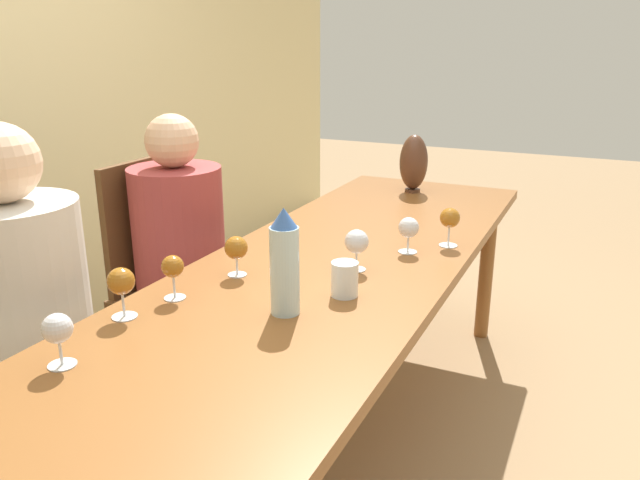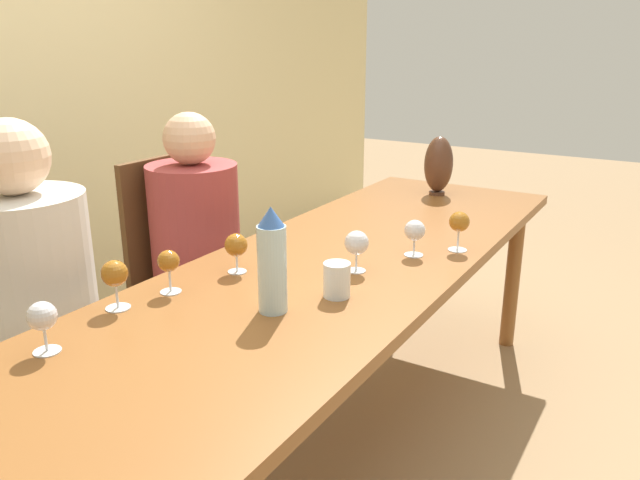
{
  "view_description": "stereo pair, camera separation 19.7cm",
  "coord_description": "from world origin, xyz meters",
  "px_view_note": "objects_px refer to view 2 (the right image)",
  "views": [
    {
      "loc": [
        -1.7,
        -0.8,
        1.47
      ],
      "look_at": [
        0.0,
        0.0,
        0.86
      ],
      "focal_mm": 35.0,
      "sensor_mm": 36.0,
      "label": 1
    },
    {
      "loc": [
        -1.6,
        -0.97,
        1.47
      ],
      "look_at": [
        0.0,
        0.0,
        0.86
      ],
      "focal_mm": 35.0,
      "sensor_mm": 36.0,
      "label": 2
    }
  ],
  "objects_px": {
    "wine_glass_1": "(459,223)",
    "wine_glass_4": "(357,243)",
    "wine_glass_5": "(415,231)",
    "wine_glass_2": "(115,275)",
    "wine_glass_3": "(236,246)",
    "chair_far": "(184,270)",
    "vase": "(439,165)",
    "person_near": "(36,309)",
    "wine_glass_0": "(169,262)",
    "water_tumbler": "(337,280)",
    "chair_near": "(24,340)",
    "wine_glass_6": "(42,317)",
    "water_bottle": "(272,262)",
    "person_far": "(199,250)"
  },
  "relations": [
    {
      "from": "wine_glass_3",
      "to": "chair_near",
      "type": "distance_m",
      "value": 0.77
    },
    {
      "from": "wine_glass_5",
      "to": "wine_glass_3",
      "type": "bearing_deg",
      "value": 136.51
    },
    {
      "from": "vase",
      "to": "wine_glass_0",
      "type": "xyz_separation_m",
      "value": [
        -1.54,
        0.23,
        -0.05
      ]
    },
    {
      "from": "water_bottle",
      "to": "chair_near",
      "type": "relative_size",
      "value": 0.29
    },
    {
      "from": "wine_glass_0",
      "to": "person_near",
      "type": "relative_size",
      "value": 0.1
    },
    {
      "from": "wine_glass_6",
      "to": "person_near",
      "type": "distance_m",
      "value": 0.55
    },
    {
      "from": "wine_glass_4",
      "to": "chair_far",
      "type": "height_order",
      "value": "chair_far"
    },
    {
      "from": "wine_glass_5",
      "to": "chair_far",
      "type": "xyz_separation_m",
      "value": [
        -0.07,
        1.01,
        -0.32
      ]
    },
    {
      "from": "wine_glass_6",
      "to": "vase",
      "type": "bearing_deg",
      "value": -6.37
    },
    {
      "from": "person_near",
      "to": "person_far",
      "type": "relative_size",
      "value": 1.05
    },
    {
      "from": "wine_glass_0",
      "to": "chair_near",
      "type": "height_order",
      "value": "chair_near"
    },
    {
      "from": "wine_glass_1",
      "to": "wine_glass_4",
      "type": "bearing_deg",
      "value": 150.48
    },
    {
      "from": "vase",
      "to": "wine_glass_1",
      "type": "relative_size",
      "value": 1.97
    },
    {
      "from": "wine_glass_5",
      "to": "wine_glass_2",
      "type": "bearing_deg",
      "value": 147.84
    },
    {
      "from": "wine_glass_0",
      "to": "wine_glass_4",
      "type": "height_order",
      "value": "wine_glass_4"
    },
    {
      "from": "wine_glass_0",
      "to": "person_near",
      "type": "distance_m",
      "value": 0.49
    },
    {
      "from": "wine_glass_2",
      "to": "wine_glass_4",
      "type": "bearing_deg",
      "value": -35.59
    },
    {
      "from": "vase",
      "to": "chair_near",
      "type": "bearing_deg",
      "value": 156.08
    },
    {
      "from": "wine_glass_2",
      "to": "wine_glass_6",
      "type": "relative_size",
      "value": 1.09
    },
    {
      "from": "vase",
      "to": "wine_glass_5",
      "type": "distance_m",
      "value": 0.91
    },
    {
      "from": "vase",
      "to": "wine_glass_2",
      "type": "xyz_separation_m",
      "value": [
        -1.7,
        0.27,
        -0.04
      ]
    },
    {
      "from": "wine_glass_6",
      "to": "water_tumbler",
      "type": "bearing_deg",
      "value": -33.14
    },
    {
      "from": "wine_glass_0",
      "to": "wine_glass_5",
      "type": "relative_size",
      "value": 1.03
    },
    {
      "from": "vase",
      "to": "person_near",
      "type": "relative_size",
      "value": 0.22
    },
    {
      "from": "vase",
      "to": "wine_glass_6",
      "type": "distance_m",
      "value": 1.98
    },
    {
      "from": "chair_near",
      "to": "wine_glass_0",
      "type": "bearing_deg",
      "value": -73.7
    },
    {
      "from": "wine_glass_0",
      "to": "wine_glass_1",
      "type": "distance_m",
      "value": 1.0
    },
    {
      "from": "chair_far",
      "to": "wine_glass_1",
      "type": "bearing_deg",
      "value": -79.69
    },
    {
      "from": "vase",
      "to": "person_far",
      "type": "height_order",
      "value": "person_far"
    },
    {
      "from": "wine_glass_1",
      "to": "chair_near",
      "type": "distance_m",
      "value": 1.51
    },
    {
      "from": "wine_glass_5",
      "to": "wine_glass_6",
      "type": "xyz_separation_m",
      "value": [
        -1.09,
        0.47,
        0.0
      ]
    },
    {
      "from": "vase",
      "to": "water_bottle",
      "type": "bearing_deg",
      "value": -176.01
    },
    {
      "from": "wine_glass_0",
      "to": "wine_glass_2",
      "type": "height_order",
      "value": "wine_glass_2"
    },
    {
      "from": "wine_glass_2",
      "to": "chair_far",
      "type": "bearing_deg",
      "value": 32.42
    },
    {
      "from": "wine_glass_4",
      "to": "chair_far",
      "type": "xyz_separation_m",
      "value": [
        0.16,
        0.91,
        -0.32
      ]
    },
    {
      "from": "person_near",
      "to": "wine_glass_4",
      "type": "bearing_deg",
      "value": -54.15
    },
    {
      "from": "wine_glass_0",
      "to": "wine_glass_1",
      "type": "xyz_separation_m",
      "value": [
        0.8,
        -0.59,
        0.01
      ]
    },
    {
      "from": "wine_glass_1",
      "to": "wine_glass_2",
      "type": "bearing_deg",
      "value": 146.63
    },
    {
      "from": "water_tumbler",
      "to": "wine_glass_1",
      "type": "xyz_separation_m",
      "value": [
        0.58,
        -0.16,
        0.05
      ]
    },
    {
      "from": "water_tumbler",
      "to": "wine_glass_3",
      "type": "relative_size",
      "value": 0.8
    },
    {
      "from": "wine_glass_3",
      "to": "chair_near",
      "type": "bearing_deg",
      "value": 123.26
    },
    {
      "from": "wine_glass_4",
      "to": "wine_glass_1",
      "type": "bearing_deg",
      "value": -29.52
    },
    {
      "from": "water_tumbler",
      "to": "wine_glass_6",
      "type": "xyz_separation_m",
      "value": [
        -0.65,
        0.42,
        0.04
      ]
    },
    {
      "from": "wine_glass_6",
      "to": "person_far",
      "type": "bearing_deg",
      "value": 23.35
    },
    {
      "from": "wine_glass_3",
      "to": "chair_far",
      "type": "distance_m",
      "value": 0.76
    },
    {
      "from": "water_tumbler",
      "to": "wine_glass_4",
      "type": "relative_size",
      "value": 0.76
    },
    {
      "from": "wine_glass_5",
      "to": "wine_glass_6",
      "type": "height_order",
      "value": "wine_glass_6"
    },
    {
      "from": "water_tumbler",
      "to": "person_near",
      "type": "height_order",
      "value": "person_near"
    },
    {
      "from": "wine_glass_0",
      "to": "chair_far",
      "type": "height_order",
      "value": "chair_far"
    },
    {
      "from": "vase",
      "to": "wine_glass_6",
      "type": "bearing_deg",
      "value": 173.63
    }
  ]
}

